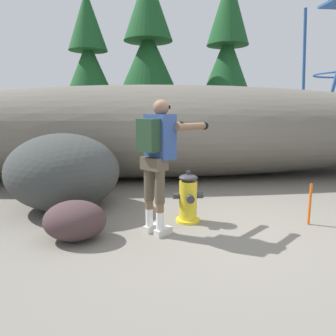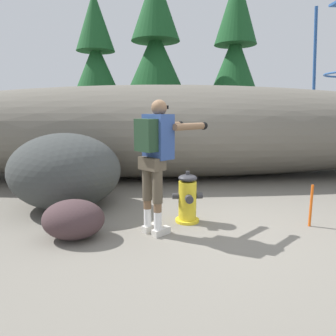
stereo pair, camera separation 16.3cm
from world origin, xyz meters
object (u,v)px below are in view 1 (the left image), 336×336
(fire_hydrant, at_px, (188,199))
(utility_worker, at_px, (159,150))
(boulder_large, at_px, (63,172))
(survey_stake, at_px, (310,204))
(boulder_mid, at_px, (75,220))

(fire_hydrant, xyz_separation_m, utility_worker, (-0.45, -0.37, 0.77))
(utility_worker, height_order, boulder_large, utility_worker)
(survey_stake, bearing_deg, boulder_mid, -177.01)
(fire_hydrant, relative_size, utility_worker, 0.43)
(utility_worker, height_order, survey_stake, utility_worker)
(boulder_mid, distance_m, survey_stake, 3.23)
(boulder_mid, height_order, survey_stake, survey_stake)
(boulder_large, xyz_separation_m, survey_stake, (3.62, -1.16, -0.32))
(survey_stake, bearing_deg, fire_hydrant, 169.50)
(utility_worker, distance_m, survey_stake, 2.30)
(boulder_large, bearing_deg, utility_worker, -39.69)
(utility_worker, xyz_separation_m, survey_stake, (2.15, 0.06, -0.81))
(utility_worker, distance_m, boulder_large, 1.98)
(utility_worker, bearing_deg, fire_hydrant, -0.28)
(survey_stake, bearing_deg, utility_worker, -178.41)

